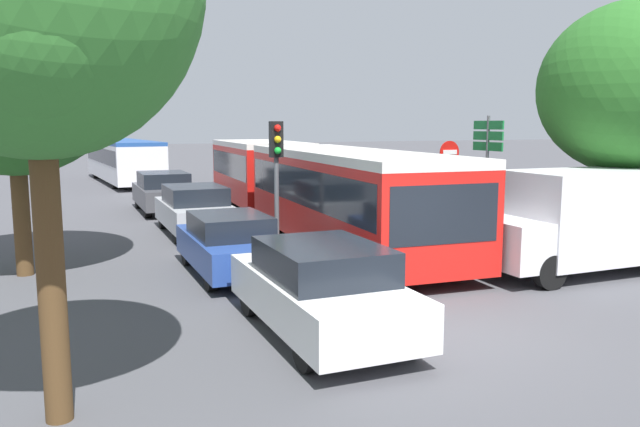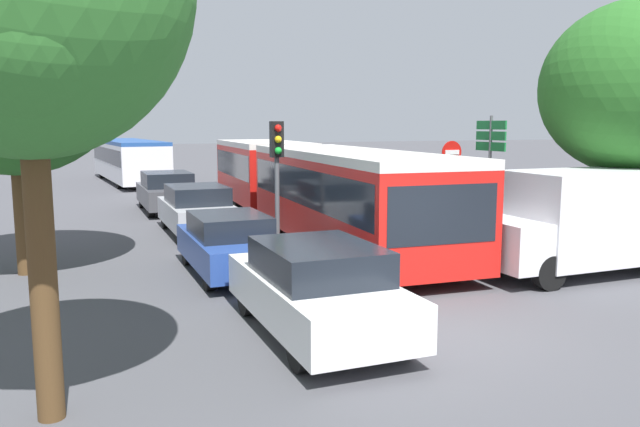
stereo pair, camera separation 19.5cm
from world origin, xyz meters
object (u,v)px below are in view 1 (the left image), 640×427
Objects in this scene: queued_car_blue at (229,244)px; queued_car_silver at (195,210)px; city_bus_rear at (123,158)px; direction_sign_post at (488,148)px; traffic_light at (276,157)px; tree_left_mid at (10,49)px; articulated_bus at (303,181)px; queued_car_white at (321,288)px; white_van at (590,218)px; queued_car_graphite at (163,192)px; no_entry_sign at (449,171)px; tree_right_near at (636,89)px.

queued_car_blue is 5.49m from queued_car_silver.
city_bus_rear is 3.17× the size of direction_sign_post.
queued_car_silver is 1.19× the size of direction_sign_post.
tree_left_mid is at bearing -87.24° from traffic_light.
articulated_bus is 5.27× the size of traffic_light.
tree_left_mid is (-8.09, -3.62, 3.38)m from articulated_bus.
queued_car_white is at bearing -16.39° from articulated_bus.
tree_left_mid is (-11.70, 4.73, 3.66)m from white_van.
no_entry_sign reaches higher than queued_car_graphite.
articulated_bus is 2.83× the size of tree_right_near.
articulated_bus is 4.64m from no_entry_sign.
queued_car_graphite is 9.45m from traffic_light.
queued_car_silver is 5.33m from queued_car_graphite.
direction_sign_post reaches higher than queued_car_white.
articulated_bus is 2.36× the size of tree_left_mid.
articulated_bus is 9.82m from tree_right_near.
queued_car_white reaches higher than queued_car_blue.
city_bus_rear is 3.36× the size of traffic_light.
queued_car_blue is at bearing 16.39° from direction_sign_post.
tree_right_near is at bearing -128.16° from queued_car_silver.
white_van is (7.28, -27.01, -0.16)m from city_bus_rear.
direction_sign_post is 0.57× the size of tree_right_near.
no_entry_sign is (0.31, 5.89, 0.64)m from white_van.
direction_sign_post is (9.07, -7.73, 1.80)m from queued_car_graphite.
city_bus_rear is 28.51m from queued_car_white.
articulated_bus is at bearing -65.99° from white_van.
articulated_bus is 19.02m from city_bus_rear.
tree_left_mid reaches higher than queued_car_blue.
traffic_light is at bearing -78.19° from no_entry_sign.
traffic_light is 9.02m from tree_right_near.
direction_sign_post is (1.90, 6.08, 1.33)m from white_van.
queued_car_blue is 2.95m from traffic_light.
queued_car_graphite is 16.31m from tree_right_near.
articulated_bus is 6.35× the size of no_entry_sign.
tree_right_near is (9.43, -12.87, 3.42)m from queued_car_graphite.
queued_car_white is at bearing -179.97° from queued_car_silver.
queued_car_white is 1.19× the size of direction_sign_post.
tree_left_mid is (-4.42, -22.28, 3.50)m from city_bus_rear.
direction_sign_post reaches higher than queued_car_blue.
queued_car_graphite is at bearing 176.63° from city_bus_rear.
queued_car_white is 10.36m from tree_right_near.
direction_sign_post is at bearing 5.67° from tree_left_mid.
tree_right_near is at bearing -74.90° from queued_car_white.
tree_left_mid is at bearing 3.92° from direction_sign_post.
white_van is at bearing -22.01° from tree_left_mid.
tree_right_near is at bearing 42.07° from articulated_bus.
queued_car_silver is 7.24m from tree_left_mid.
queued_car_silver is 0.97× the size of queued_car_graphite.
direction_sign_post reaches higher than queued_car_silver.
traffic_light is (1.47, -22.40, 1.09)m from city_bus_rear.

